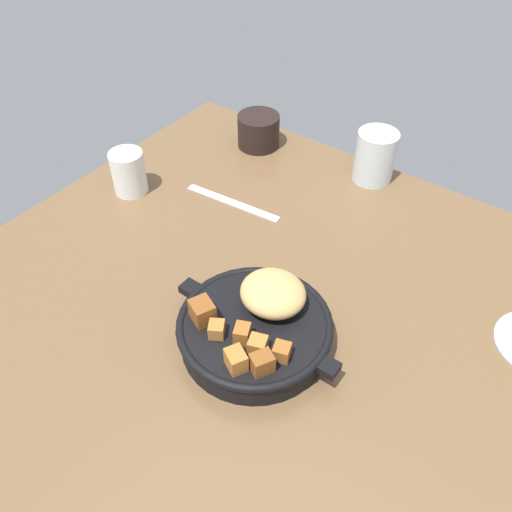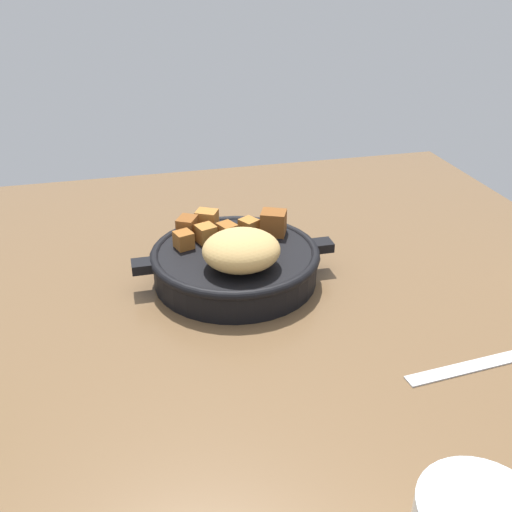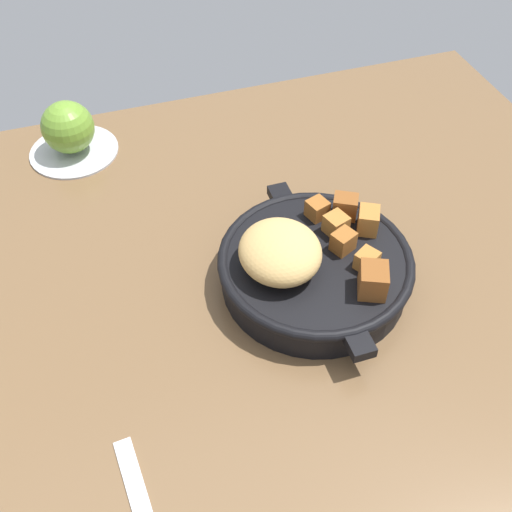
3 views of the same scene
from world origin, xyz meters
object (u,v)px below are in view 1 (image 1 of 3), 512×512
at_px(butter_knife, 232,202).
at_px(water_glass_tall, 374,156).
at_px(cast_iron_skillet, 256,326).
at_px(coffee_mug_dark, 258,131).
at_px(white_creamer_pitcher, 129,172).

bearing_deg(butter_knife, water_glass_tall, 47.85).
bearing_deg(cast_iron_skillet, coffee_mug_dark, 125.58).
distance_m(butter_knife, coffee_mug_dark, 0.20).
bearing_deg(butter_knife, white_creamer_pitcher, -160.20).
bearing_deg(water_glass_tall, butter_knife, -127.28).
bearing_deg(cast_iron_skillet, butter_knife, 134.08).
distance_m(cast_iron_skillet, butter_knife, 0.31).
distance_m(butter_knife, water_glass_tall, 0.28).
distance_m(butter_knife, white_creamer_pitcher, 0.20).
distance_m(white_creamer_pitcher, coffee_mug_dark, 0.28).
height_order(cast_iron_skillet, butter_knife, cast_iron_skillet).
xyz_separation_m(cast_iron_skillet, coffee_mug_dark, (-0.29, 0.41, 0.00)).
bearing_deg(cast_iron_skillet, white_creamer_pitcher, 159.88).
distance_m(water_glass_tall, coffee_mug_dark, 0.25).
height_order(butter_knife, coffee_mug_dark, coffee_mug_dark).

